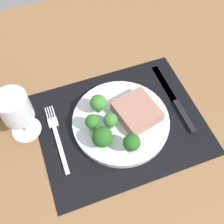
{
  "coord_description": "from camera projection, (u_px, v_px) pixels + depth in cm",
  "views": [
    {
      "loc": [
        -13.77,
        -31.16,
        60.03
      ],
      "look_at": [
        -1.31,
        2.82,
        1.9
      ],
      "focal_mm": 43.75,
      "sensor_mm": 36.0,
      "label": 1
    }
  ],
  "objects": [
    {
      "name": "ground_plane",
      "position": [
        121.0,
        126.0,
        0.7
      ],
      "size": [
        140.0,
        110.0,
        3.0
      ],
      "primitive_type": "cube",
      "color": "brown"
    },
    {
      "name": "placemat",
      "position": [
        121.0,
        123.0,
        0.69
      ],
      "size": [
        40.76,
        32.87,
        0.3
      ],
      "primitive_type": "cube",
      "color": "black",
      "rests_on": "ground_plane"
    },
    {
      "name": "plate",
      "position": [
        121.0,
        121.0,
        0.68
      ],
      "size": [
        24.14,
        24.14,
        1.6
      ],
      "primitive_type": "cylinder",
      "color": "silver",
      "rests_on": "placemat"
    },
    {
      "name": "steak",
      "position": [
        137.0,
        111.0,
        0.67
      ],
      "size": [
        11.16,
        11.7,
        2.96
      ],
      "primitive_type": "cube",
      "rotation": [
        0.0,
        0.0,
        0.21
      ],
      "color": "#9E6B5B",
      "rests_on": "plate"
    },
    {
      "name": "broccoli_center",
      "position": [
        98.0,
        103.0,
        0.66
      ],
      "size": [
        4.09,
        4.09,
        5.52
      ],
      "color": "#5B8942",
      "rests_on": "plate"
    },
    {
      "name": "broccoli_near_steak",
      "position": [
        110.0,
        120.0,
        0.64
      ],
      "size": [
        3.4,
        3.4,
        4.69
      ],
      "color": "#5B8942",
      "rests_on": "plate"
    },
    {
      "name": "broccoli_front_edge",
      "position": [
        102.0,
        137.0,
        0.61
      ],
      "size": [
        4.82,
        4.82,
        5.68
      ],
      "color": "#6B994C",
      "rests_on": "plate"
    },
    {
      "name": "broccoli_near_fork",
      "position": [
        92.0,
        121.0,
        0.64
      ],
      "size": [
        3.41,
        3.41,
        5.07
      ],
      "color": "#5B8942",
      "rests_on": "plate"
    },
    {
      "name": "broccoli_back_left",
      "position": [
        132.0,
        143.0,
        0.6
      ],
      "size": [
        3.95,
        3.95,
        5.56
      ],
      "color": "#6B994C",
      "rests_on": "plate"
    },
    {
      "name": "fork",
      "position": [
        57.0,
        137.0,
        0.66
      ],
      "size": [
        2.4,
        19.2,
        0.5
      ],
      "rotation": [
        0.0,
        0.0,
        -0.05
      ],
      "color": "silver",
      "rests_on": "placemat"
    },
    {
      "name": "knife",
      "position": [
        176.0,
        102.0,
        0.72
      ],
      "size": [
        1.8,
        23.0,
        0.8
      ],
      "rotation": [
        0.0,
        0.0,
        0.05
      ],
      "color": "black",
      "rests_on": "placemat"
    },
    {
      "name": "wine_glass",
      "position": [
        16.0,
        110.0,
        0.6
      ],
      "size": [
        7.29,
        7.29,
        13.75
      ],
      "color": "silver",
      "rests_on": "ground_plane"
    }
  ]
}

